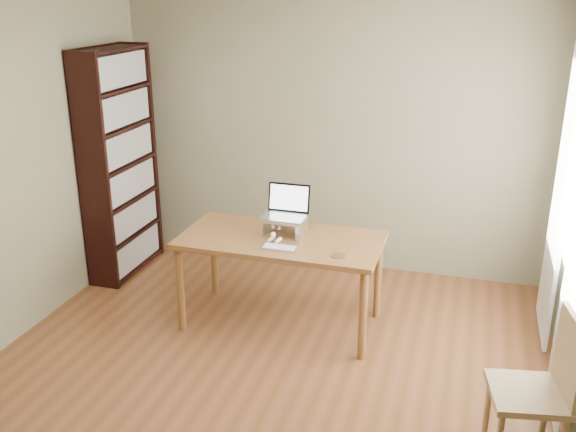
% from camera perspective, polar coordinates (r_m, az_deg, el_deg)
% --- Properties ---
extents(room, '(4.04, 4.54, 2.64)m').
position_cam_1_polar(room, '(3.92, -2.92, 0.48)').
color(room, brown).
rests_on(room, ground).
extents(bookshelf, '(0.30, 0.90, 2.10)m').
position_cam_1_polar(bookshelf, '(6.11, -14.73, 4.53)').
color(bookshelf, black).
rests_on(bookshelf, ground).
extents(curtains, '(0.03, 1.90, 2.25)m').
position_cam_1_polar(curtains, '(4.55, 23.78, -0.20)').
color(curtains, white).
rests_on(curtains, ground).
extents(desk, '(1.57, 0.80, 0.75)m').
position_cam_1_polar(desk, '(5.01, -0.63, -2.83)').
color(desk, brown).
rests_on(desk, ground).
extents(laptop_stand, '(0.32, 0.25, 0.13)m').
position_cam_1_polar(laptop_stand, '(5.02, -0.37, -0.73)').
color(laptop_stand, silver).
rests_on(laptop_stand, desk).
extents(laptop, '(0.34, 0.28, 0.24)m').
position_cam_1_polar(laptop, '(5.04, -0.17, 0.67)').
color(laptop, silver).
rests_on(laptop, laptop_stand).
extents(keyboard, '(0.26, 0.11, 0.02)m').
position_cam_1_polar(keyboard, '(4.77, -0.78, -2.84)').
color(keyboard, silver).
rests_on(keyboard, desk).
extents(coaster, '(0.11, 0.11, 0.01)m').
position_cam_1_polar(coaster, '(4.67, 4.46, -3.52)').
color(coaster, brown).
rests_on(coaster, desk).
extents(cat, '(0.23, 0.47, 0.14)m').
position_cam_1_polar(cat, '(5.06, -0.24, -0.87)').
color(cat, '#4A443A').
rests_on(cat, desk).
extents(chair, '(0.48, 0.48, 0.94)m').
position_cam_1_polar(chair, '(3.94, 21.74, -13.92)').
color(chair, tan).
rests_on(chair, ground).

